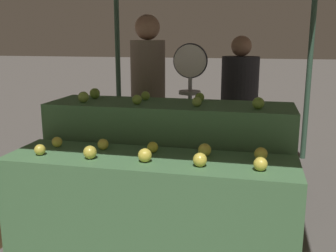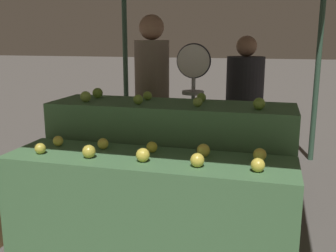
{
  "view_description": "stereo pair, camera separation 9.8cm",
  "coord_description": "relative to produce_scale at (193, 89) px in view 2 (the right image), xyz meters",
  "views": [
    {
      "loc": [
        0.68,
        -2.38,
        1.6
      ],
      "look_at": [
        0.06,
        0.3,
        0.98
      ],
      "focal_mm": 42.0,
      "sensor_mm": 36.0,
      "label": 1
    },
    {
      "loc": [
        0.77,
        -2.35,
        1.6
      ],
      "look_at": [
        0.06,
        0.3,
        0.98
      ],
      "focal_mm": 42.0,
      "sensor_mm": 36.0,
      "label": 2
    }
  ],
  "objects": [
    {
      "name": "display_counter_front",
      "position": [
        -0.07,
        -1.17,
        -0.73
      ],
      "size": [
        1.92,
        0.55,
        0.83
      ],
      "primitive_type": "cube",
      "color": "#4C7A4C",
      "rests_on": "ground_plane"
    },
    {
      "name": "display_counter_back",
      "position": [
        -0.07,
        -0.57,
        -0.6
      ],
      "size": [
        1.92,
        0.55,
        1.1
      ],
      "primitive_type": "cube",
      "color": "#4C7A4C",
      "rests_on": "ground_plane"
    },
    {
      "name": "apple_front_0",
      "position": [
        -0.79,
        -1.28,
        -0.28
      ],
      "size": [
        0.07,
        0.07,
        0.07
      ],
      "primitive_type": "sphere",
      "color": "gold",
      "rests_on": "display_counter_front"
    },
    {
      "name": "apple_front_1",
      "position": [
        -0.43,
        -1.28,
        -0.27
      ],
      "size": [
        0.09,
        0.09,
        0.09
      ],
      "primitive_type": "sphere",
      "color": "gold",
      "rests_on": "display_counter_front"
    },
    {
      "name": "apple_front_2",
      "position": [
        -0.06,
        -1.26,
        -0.27
      ],
      "size": [
        0.09,
        0.09,
        0.09
      ],
      "primitive_type": "sphere",
      "color": "yellow",
      "rests_on": "display_counter_front"
    },
    {
      "name": "apple_front_3",
      "position": [
        0.29,
        -1.27,
        -0.27
      ],
      "size": [
        0.09,
        0.09,
        0.09
      ],
      "primitive_type": "sphere",
      "color": "yellow",
      "rests_on": "display_counter_front"
    },
    {
      "name": "apple_front_4",
      "position": [
        0.65,
        -1.27,
        -0.27
      ],
      "size": [
        0.08,
        0.08,
        0.08
      ],
      "primitive_type": "sphere",
      "color": "yellow",
      "rests_on": "display_counter_front"
    },
    {
      "name": "apple_front_5",
      "position": [
        -0.78,
        -1.07,
        -0.28
      ],
      "size": [
        0.08,
        0.08,
        0.08
      ],
      "primitive_type": "sphere",
      "color": "yellow",
      "rests_on": "display_counter_front"
    },
    {
      "name": "apple_front_6",
      "position": [
        -0.43,
        -1.06,
        -0.27
      ],
      "size": [
        0.08,
        0.08,
        0.08
      ],
      "primitive_type": "sphere",
      "color": "yellow",
      "rests_on": "display_counter_front"
    },
    {
      "name": "apple_front_7",
      "position": [
        -0.07,
        -1.05,
        -0.28
      ],
      "size": [
        0.08,
        0.08,
        0.08
      ],
      "primitive_type": "sphere",
      "color": "gold",
      "rests_on": "display_counter_front"
    },
    {
      "name": "apple_front_8",
      "position": [
        0.29,
        -1.06,
        -0.27
      ],
      "size": [
        0.09,
        0.09,
        0.09
      ],
      "primitive_type": "sphere",
      "color": "yellow",
      "rests_on": "display_counter_front"
    },
    {
      "name": "apple_front_9",
      "position": [
        0.65,
        -1.06,
        -0.27
      ],
      "size": [
        0.09,
        0.09,
        0.09
      ],
      "primitive_type": "sphere",
      "color": "yellow",
      "rests_on": "display_counter_front"
    },
    {
      "name": "apple_back_0",
      "position": [
        -0.74,
        -0.68,
        -0.0
      ],
      "size": [
        0.09,
        0.09,
        0.09
      ],
      "primitive_type": "sphere",
      "color": "#8EB247",
      "rests_on": "display_counter_back"
    },
    {
      "name": "apple_back_1",
      "position": [
        -0.29,
        -0.68,
        -0.01
      ],
      "size": [
        0.08,
        0.08,
        0.08
      ],
      "primitive_type": "sphere",
      "color": "#7AA338",
      "rests_on": "display_counter_back"
    },
    {
      "name": "apple_back_2",
      "position": [
        0.17,
        -0.67,
        -0.01
      ],
      "size": [
        0.07,
        0.07,
        0.07
      ],
      "primitive_type": "sphere",
      "color": "#8EB247",
      "rests_on": "display_counter_back"
    },
    {
      "name": "apple_back_3",
      "position": [
        0.62,
        -0.68,
        -0.01
      ],
      "size": [
        0.09,
        0.09,
        0.09
      ],
      "primitive_type": "sphere",
      "color": "#7AA338",
      "rests_on": "display_counter_back"
    },
    {
      "name": "apple_back_4",
      "position": [
        -0.74,
        -0.47,
        -0.0
      ],
      "size": [
        0.09,
        0.09,
        0.09
      ],
      "primitive_type": "sphere",
      "color": "#7AA338",
      "rests_on": "display_counter_back"
    },
    {
      "name": "apple_back_5",
      "position": [
        -0.29,
        -0.46,
        -0.01
      ],
      "size": [
        0.07,
        0.07,
        0.07
      ],
      "primitive_type": "sphere",
      "color": "#84AD3D",
      "rests_on": "display_counter_back"
    },
    {
      "name": "apple_back_6",
      "position": [
        0.16,
        -0.45,
        -0.01
      ],
      "size": [
        0.07,
        0.07,
        0.07
      ],
      "primitive_type": "sphere",
      "color": "#7AA338",
      "rests_on": "display_counter_back"
    },
    {
      "name": "produce_scale",
      "position": [
        0.0,
        0.0,
        0.0
      ],
      "size": [
        0.32,
        0.2,
        1.55
      ],
      "color": "#99999E",
      "rests_on": "ground_plane"
    },
    {
      "name": "person_vendor_at_scale",
      "position": [
        -0.44,
        0.15,
        -0.08
      ],
      "size": [
        0.42,
        0.42,
        1.82
      ],
      "rotation": [
        0.0,
        0.0,
        3.45
      ],
      "color": "#2D2D38",
      "rests_on": "ground_plane"
    },
    {
      "name": "person_customer_left",
      "position": [
        0.42,
        0.68,
        -0.22
      ],
      "size": [
        0.5,
        0.5,
        1.62
      ],
      "rotation": [
        0.0,
        0.0,
        3.47
      ],
      "color": "#2D2D38",
      "rests_on": "ground_plane"
    }
  ]
}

